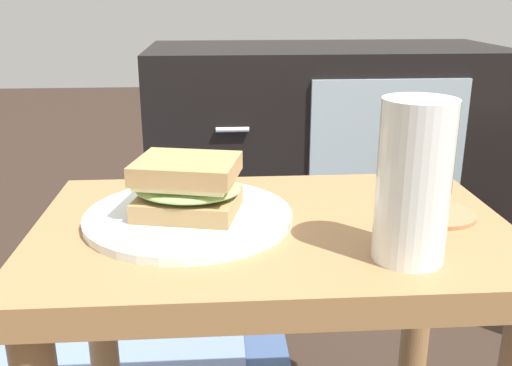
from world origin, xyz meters
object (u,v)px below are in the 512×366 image
Objects in this scene: beer_glass at (413,185)px; coaster at (436,214)px; sandwich_front at (187,187)px; tv_cabinet at (323,150)px; plate at (189,216)px.

beer_glass is 0.15m from coaster.
sandwich_front is 0.87× the size of beer_glass.
beer_glass reaches higher than tv_cabinet.
tv_cabinet reaches higher than sandwich_front.
coaster is at bearing 56.73° from beer_glass.
beer_glass is (0.23, -0.12, 0.07)m from plate.
sandwich_front is at bearing 178.74° from coaster.
plate is (-0.34, -0.93, 0.17)m from tv_cabinet.
sandwich_front is (-0.00, 0.00, 0.04)m from plate.
coaster is (0.07, 0.11, -0.08)m from beer_glass.
sandwich_front is at bearing 165.96° from plate.
beer_glass is at bearing -95.97° from tv_cabinet.
tv_cabinet is 1.09m from beer_glass.
beer_glass reaches higher than coaster.
tv_cabinet is at bearing 84.03° from beer_glass.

